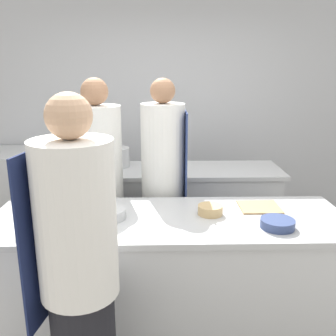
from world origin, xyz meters
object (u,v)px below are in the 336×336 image
bottle_olive_oil (49,192)px  bowl_ceramic_blue (277,224)px  bottle_wine (60,210)px  bowl_prep_small (109,214)px  bowl_wooden_salad (210,210)px  oven_range (21,194)px  bottle_vinegar (35,205)px  chef_at_prep_near (79,278)px  stockpot (117,157)px  bowl_mixing_large (35,227)px  chef_at_pass_far (99,190)px  chef_at_stove (163,188)px

bottle_olive_oil → bowl_ceramic_blue: 1.61m
bottle_wine → bottle_olive_oil: bearing=116.1°
bowl_prep_small → bowl_wooden_salad: bowl_prep_small is taller
bottle_olive_oil → bowl_wooden_salad: size_ratio=1.52×
oven_range → bowl_ceramic_blue: 3.04m
oven_range → bottle_vinegar: (0.73, -1.66, 0.49)m
chef_at_prep_near → bottle_wine: (-0.25, 0.64, 0.10)m
oven_range → bowl_prep_small: bearing=-54.2°
oven_range → bowl_ceramic_blue: (2.33, -1.91, 0.45)m
bottle_olive_oil → stockpot: (0.38, 1.08, -0.01)m
bowl_ceramic_blue → chef_at_prep_near: bearing=-154.9°
bowl_mixing_large → stockpot: (0.33, 1.57, 0.05)m
bottle_olive_oil → bowl_mixing_large: bearing=-85.1°
chef_at_pass_far → bottle_wine: bearing=153.2°
bowl_ceramic_blue → stockpot: stockpot is taller
chef_at_prep_near → chef_at_pass_far: (-0.11, 1.33, 0.01)m
bottle_wine → bowl_wooden_salad: 1.00m
bowl_mixing_large → bowl_ceramic_blue: (1.50, 0.05, -0.01)m
chef_at_prep_near → bowl_prep_small: size_ratio=8.19×
bowl_ceramic_blue → bowl_wooden_salad: 0.46m
chef_at_stove → bowl_mixing_large: size_ratio=8.49×
bowl_mixing_large → stockpot: stockpot is taller
oven_range → bottle_olive_oil: bearing=-62.0°
bowl_ceramic_blue → stockpot: bearing=127.6°
bottle_olive_oil → bottle_vinegar: 0.20m
bottle_olive_oil → bowl_wooden_salad: bottle_olive_oil is taller
chef_at_pass_far → bottle_wine: chef_at_pass_far is taller
bottle_wine → bowl_ceramic_blue: size_ratio=1.04×
bowl_wooden_salad → bottle_vinegar: bearing=179.1°
bottle_vinegar → bowl_mixing_large: 0.31m
chef_at_prep_near → bottle_vinegar: (-0.46, 0.78, 0.09)m
oven_range → chef_at_prep_near: 2.74m
chef_at_stove → bowl_ceramic_blue: bearing=41.3°
chef_at_stove → chef_at_pass_far: size_ratio=1.00×
chef_at_prep_near → bottle_wine: size_ratio=8.03×
bowl_prep_small → stockpot: bearing=93.9°
chef_at_pass_far → chef_at_stove: bearing=-105.0°
bottle_olive_oil → chef_at_prep_near: bearing=-67.1°
chef_at_prep_near → bottle_olive_oil: bearing=33.6°
chef_at_prep_near → bowl_mixing_large: bearing=47.9°
chef_at_stove → chef_at_prep_near: bearing=-17.6°
bottle_olive_oil → bowl_mixing_large: 0.49m
stockpot → chef_at_prep_near: bearing=-89.1°
chef_at_stove → bowl_ceramic_blue: (0.71, -0.81, 0.03)m
oven_range → chef_at_stove: 2.00m
bowl_prep_small → bowl_ceramic_blue: (1.08, -0.17, -0.00)m
oven_range → bowl_wooden_salad: oven_range is taller
bowl_mixing_large → stockpot: 1.60m
chef_at_pass_far → bottle_vinegar: size_ratio=10.02×
chef_at_pass_far → bowl_wooden_salad: chef_at_pass_far is taller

